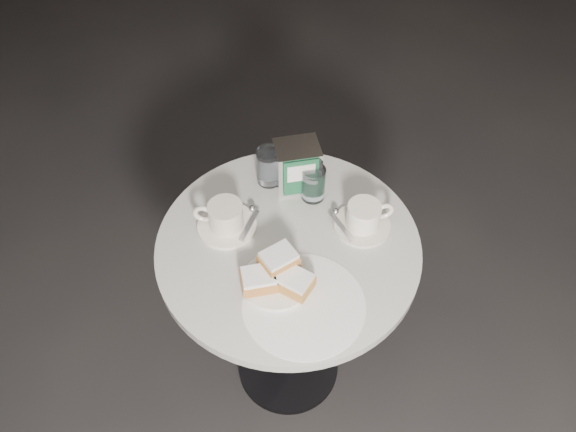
# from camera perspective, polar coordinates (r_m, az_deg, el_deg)

# --- Properties ---
(ground) EXTENTS (7.00, 7.00, 0.00)m
(ground) POSITION_cam_1_polar(r_m,az_deg,el_deg) (2.12, 0.02, -15.00)
(ground) COLOR black
(ground) RESTS_ON ground
(cafe_table) EXTENTS (0.70, 0.70, 0.74)m
(cafe_table) POSITION_cam_1_polar(r_m,az_deg,el_deg) (1.64, 0.02, -6.90)
(cafe_table) COLOR black
(cafe_table) RESTS_ON ground
(sugar_spill) EXTENTS (0.36, 0.36, 0.00)m
(sugar_spill) POSITION_cam_1_polar(r_m,az_deg,el_deg) (1.37, 1.61, -8.94)
(sugar_spill) COLOR white
(sugar_spill) RESTS_ON cafe_table
(beignet_plate) EXTENTS (0.20, 0.20, 0.08)m
(beignet_plate) POSITION_cam_1_polar(r_m,az_deg,el_deg) (1.38, -1.12, -6.11)
(beignet_plate) COLOR silver
(beignet_plate) RESTS_ON cafe_table
(coffee_cup_left) EXTENTS (0.18, 0.18, 0.08)m
(coffee_cup_left) POSITION_cam_1_polar(r_m,az_deg,el_deg) (1.49, -6.36, -0.21)
(coffee_cup_left) COLOR white
(coffee_cup_left) RESTS_ON cafe_table
(coffee_cup_right) EXTENTS (0.18, 0.18, 0.08)m
(coffee_cup_right) POSITION_cam_1_polar(r_m,az_deg,el_deg) (1.50, 7.69, -0.17)
(coffee_cup_right) COLOR silver
(coffee_cup_right) RESTS_ON cafe_table
(water_glass_left) EXTENTS (0.08, 0.08, 0.11)m
(water_glass_left) POSITION_cam_1_polar(r_m,az_deg,el_deg) (1.59, -1.97, 5.02)
(water_glass_left) COLOR white
(water_glass_left) RESTS_ON cafe_table
(water_glass_right) EXTENTS (0.08, 0.08, 0.11)m
(water_glass_right) POSITION_cam_1_polar(r_m,az_deg,el_deg) (1.55, 2.60, 3.30)
(water_glass_right) COLOR silver
(water_glass_right) RESTS_ON cafe_table
(napkin_dispenser) EXTENTS (0.14, 0.12, 0.14)m
(napkin_dispenser) POSITION_cam_1_polar(r_m,az_deg,el_deg) (1.57, 0.93, 5.09)
(napkin_dispenser) COLOR silver
(napkin_dispenser) RESTS_ON cafe_table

